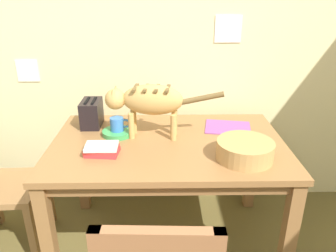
{
  "coord_description": "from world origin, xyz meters",
  "views": [
    {
      "loc": [
        0.08,
        -0.33,
        1.6
      ],
      "look_at": [
        0.11,
        1.42,
        0.85
      ],
      "focal_mm": 35.07,
      "sensor_mm": 36.0,
      "label": 1
    }
  ],
  "objects_px": {
    "dining_table": "(168,155)",
    "toaster": "(92,113)",
    "coffee_mug": "(118,124)",
    "wicker_basket": "(245,150)",
    "magazine": "(228,127)",
    "cat": "(147,101)",
    "book_stack": "(102,149)",
    "saucer_bowl": "(117,133)"
  },
  "relations": [
    {
      "from": "coffee_mug",
      "to": "wicker_basket",
      "type": "relative_size",
      "value": 0.41
    },
    {
      "from": "book_stack",
      "to": "cat",
      "type": "bearing_deg",
      "value": 43.26
    },
    {
      "from": "saucer_bowl",
      "to": "wicker_basket",
      "type": "height_order",
      "value": "wicker_basket"
    },
    {
      "from": "dining_table",
      "to": "toaster",
      "type": "height_order",
      "value": "toaster"
    },
    {
      "from": "cat",
      "to": "saucer_bowl",
      "type": "distance_m",
      "value": 0.29
    },
    {
      "from": "cat",
      "to": "coffee_mug",
      "type": "xyz_separation_m",
      "value": [
        -0.19,
        0.02,
        -0.15
      ]
    },
    {
      "from": "magazine",
      "to": "wicker_basket",
      "type": "distance_m",
      "value": 0.41
    },
    {
      "from": "coffee_mug",
      "to": "wicker_basket",
      "type": "bearing_deg",
      "value": -23.93
    },
    {
      "from": "wicker_basket",
      "to": "toaster",
      "type": "height_order",
      "value": "toaster"
    },
    {
      "from": "coffee_mug",
      "to": "toaster",
      "type": "bearing_deg",
      "value": 140.61
    },
    {
      "from": "dining_table",
      "to": "toaster",
      "type": "xyz_separation_m",
      "value": [
        -0.49,
        0.25,
        0.17
      ]
    },
    {
      "from": "cat",
      "to": "toaster",
      "type": "relative_size",
      "value": 3.49
    },
    {
      "from": "magazine",
      "to": "book_stack",
      "type": "height_order",
      "value": "book_stack"
    },
    {
      "from": "cat",
      "to": "toaster",
      "type": "height_order",
      "value": "cat"
    },
    {
      "from": "saucer_bowl",
      "to": "coffee_mug",
      "type": "relative_size",
      "value": 1.5
    },
    {
      "from": "book_stack",
      "to": "magazine",
      "type": "bearing_deg",
      "value": 24.6
    },
    {
      "from": "magazine",
      "to": "toaster",
      "type": "relative_size",
      "value": 1.44
    },
    {
      "from": "dining_table",
      "to": "wicker_basket",
      "type": "relative_size",
      "value": 4.56
    },
    {
      "from": "magazine",
      "to": "wicker_basket",
      "type": "relative_size",
      "value": 0.95
    },
    {
      "from": "saucer_bowl",
      "to": "wicker_basket",
      "type": "distance_m",
      "value": 0.78
    },
    {
      "from": "wicker_basket",
      "to": "toaster",
      "type": "xyz_separation_m",
      "value": [
        -0.9,
        0.47,
        0.03
      ]
    },
    {
      "from": "dining_table",
      "to": "cat",
      "type": "xyz_separation_m",
      "value": [
        -0.12,
        0.08,
        0.31
      ]
    },
    {
      "from": "magazine",
      "to": "toaster",
      "type": "height_order",
      "value": "toaster"
    },
    {
      "from": "saucer_bowl",
      "to": "toaster",
      "type": "bearing_deg",
      "value": 140.06
    },
    {
      "from": "dining_table",
      "to": "coffee_mug",
      "type": "xyz_separation_m",
      "value": [
        -0.31,
        0.1,
        0.16
      ]
    },
    {
      "from": "saucer_bowl",
      "to": "coffee_mug",
      "type": "xyz_separation_m",
      "value": [
        0.0,
        0.0,
        0.06
      ]
    },
    {
      "from": "saucer_bowl",
      "to": "wicker_basket",
      "type": "relative_size",
      "value": 0.61
    },
    {
      "from": "dining_table",
      "to": "book_stack",
      "type": "bearing_deg",
      "value": -157.63
    },
    {
      "from": "coffee_mug",
      "to": "wicker_basket",
      "type": "xyz_separation_m",
      "value": [
        0.71,
        -0.32,
        -0.02
      ]
    },
    {
      "from": "wicker_basket",
      "to": "toaster",
      "type": "relative_size",
      "value": 1.51
    },
    {
      "from": "wicker_basket",
      "to": "saucer_bowl",
      "type": "bearing_deg",
      "value": 156.18
    },
    {
      "from": "dining_table",
      "to": "magazine",
      "type": "xyz_separation_m",
      "value": [
        0.39,
        0.2,
        0.09
      ]
    },
    {
      "from": "toaster",
      "to": "saucer_bowl",
      "type": "bearing_deg",
      "value": -39.94
    },
    {
      "from": "dining_table",
      "to": "cat",
      "type": "relative_size",
      "value": 1.97
    },
    {
      "from": "book_stack",
      "to": "toaster",
      "type": "bearing_deg",
      "value": 107.8
    },
    {
      "from": "dining_table",
      "to": "cat",
      "type": "bearing_deg",
      "value": 146.18
    },
    {
      "from": "coffee_mug",
      "to": "toaster",
      "type": "xyz_separation_m",
      "value": [
        -0.19,
        0.15,
        0.01
      ]
    },
    {
      "from": "cat",
      "to": "magazine",
      "type": "distance_m",
      "value": 0.57
    },
    {
      "from": "book_stack",
      "to": "coffee_mug",
      "type": "bearing_deg",
      "value": 77.23
    },
    {
      "from": "dining_table",
      "to": "wicker_basket",
      "type": "bearing_deg",
      "value": -28.0
    },
    {
      "from": "saucer_bowl",
      "to": "wicker_basket",
      "type": "bearing_deg",
      "value": -23.82
    },
    {
      "from": "dining_table",
      "to": "saucer_bowl",
      "type": "xyz_separation_m",
      "value": [
        -0.31,
        0.1,
        0.1
      ]
    }
  ]
}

